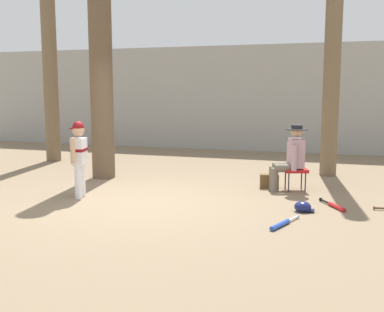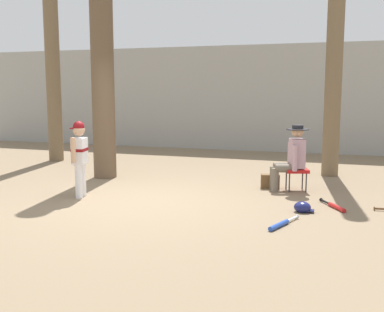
% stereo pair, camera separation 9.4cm
% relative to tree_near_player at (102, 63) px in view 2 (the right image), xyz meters
% --- Properties ---
extents(ground_plane, '(60.00, 60.00, 0.00)m').
position_rel_tree_near_player_xyz_m(ground_plane, '(1.61, -1.79, -2.36)').
color(ground_plane, '#7F6B51').
extents(concrete_back_wall, '(18.00, 0.36, 3.16)m').
position_rel_tree_near_player_xyz_m(concrete_back_wall, '(1.61, 5.39, -0.78)').
color(concrete_back_wall, '#9E9E99').
rests_on(concrete_back_wall, ground).
extents(tree_near_player, '(0.63, 0.63, 5.33)m').
position_rel_tree_near_player_xyz_m(tree_near_player, '(0.00, 0.00, 0.00)').
color(tree_near_player, brown).
rests_on(tree_near_player, ground).
extents(tree_behind_spectator, '(0.48, 0.48, 6.10)m').
position_rel_tree_near_player_xyz_m(tree_behind_spectator, '(4.50, 1.69, 0.45)').
color(tree_behind_spectator, brown).
rests_on(tree_behind_spectator, ground).
extents(young_ballplayer, '(0.40, 0.57, 1.31)m').
position_rel_tree_near_player_xyz_m(young_ballplayer, '(0.50, -1.77, -1.62)').
color(young_ballplayer, white).
rests_on(young_ballplayer, ground).
extents(folding_stool, '(0.50, 0.50, 0.41)m').
position_rel_tree_near_player_xyz_m(folding_stool, '(3.96, -0.11, -2.00)').
color(folding_stool, red).
rests_on(folding_stool, ground).
extents(seated_spectator, '(0.68, 0.53, 1.20)m').
position_rel_tree_near_player_xyz_m(seated_spectator, '(3.87, -0.14, -1.72)').
color(seated_spectator, '#6B6051').
rests_on(seated_spectator, ground).
extents(handbag_beside_stool, '(0.37, 0.25, 0.26)m').
position_rel_tree_near_player_xyz_m(handbag_beside_stool, '(3.48, -0.02, -2.23)').
color(handbag_beside_stool, brown).
rests_on(handbag_beside_stool, ground).
extents(tree_far_left, '(0.57, 0.57, 5.08)m').
position_rel_tree_near_player_xyz_m(tree_far_left, '(-2.37, 1.70, -0.12)').
color(tree_far_left, brown).
rests_on(tree_far_left, ground).
extents(bat_red_barrel, '(0.42, 0.66, 0.07)m').
position_rel_tree_near_player_xyz_m(bat_red_barrel, '(4.67, -1.24, -2.33)').
color(bat_red_barrel, red).
rests_on(bat_red_barrel, ground).
extents(bat_blue_youth, '(0.33, 0.77, 0.07)m').
position_rel_tree_near_player_xyz_m(bat_blue_youth, '(4.01, -2.47, -2.33)').
color(bat_blue_youth, '#2347AD').
rests_on(bat_blue_youth, ground).
extents(batting_helmet_navy, '(0.30, 0.23, 0.17)m').
position_rel_tree_near_player_xyz_m(batting_helmet_navy, '(4.21, -1.61, -2.29)').
color(batting_helmet_navy, navy).
rests_on(batting_helmet_navy, ground).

